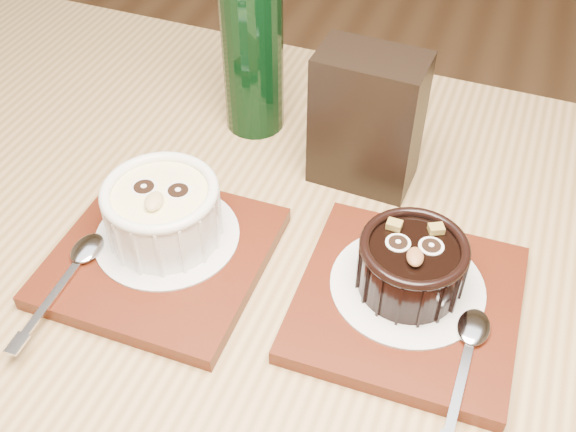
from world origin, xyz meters
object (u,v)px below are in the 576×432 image
at_px(ramekin_white, 163,210).
at_px(green_bottle, 253,50).
at_px(tray_left, 161,256).
at_px(ramekin_dark, 412,263).
at_px(condiment_stand, 367,120).
at_px(table, 291,370).
at_px(tray_right, 407,303).

xyz_separation_m(ramekin_white, green_bottle, (0.01, 0.20, 0.04)).
relative_size(tray_left, ramekin_dark, 2.03).
relative_size(ramekin_dark, condiment_stand, 0.63).
height_order(tray_left, condiment_stand, condiment_stand).
xyz_separation_m(table, green_bottle, (-0.12, 0.23, 0.18)).
height_order(tray_left, ramekin_white, ramekin_white).
relative_size(tray_left, condiment_stand, 1.29).
relative_size(tray_right, condiment_stand, 1.29).
distance_m(ramekin_white, green_bottle, 0.21).
height_order(tray_left, green_bottle, green_bottle).
relative_size(ramekin_white, ramekin_dark, 1.15).
relative_size(ramekin_white, condiment_stand, 0.73).
bearing_deg(tray_left, ramekin_dark, 8.55).
distance_m(table, ramekin_white, 0.19).
height_order(ramekin_white, green_bottle, green_bottle).
bearing_deg(condiment_stand, table, -93.36).
relative_size(ramekin_dark, green_bottle, 0.37).
distance_m(tray_left, ramekin_white, 0.04).
bearing_deg(tray_right, green_bottle, 136.89).
xyz_separation_m(ramekin_white, ramekin_dark, (0.22, 0.01, -0.00)).
bearing_deg(tray_right, table, -159.40).
height_order(tray_right, condiment_stand, condiment_stand).
height_order(table, ramekin_dark, ramekin_dark).
height_order(table, green_bottle, green_bottle).
relative_size(ramekin_white, tray_right, 0.56).
bearing_deg(ramekin_dark, tray_left, 177.16).
bearing_deg(green_bottle, ramekin_white, -91.46).
distance_m(ramekin_white, tray_right, 0.22).
relative_size(table, ramekin_dark, 13.85).
bearing_deg(table, green_bottle, 117.90).
height_order(ramekin_white, ramekin_dark, ramekin_white).
xyz_separation_m(ramekin_dark, condiment_stand, (-0.08, 0.14, 0.03)).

